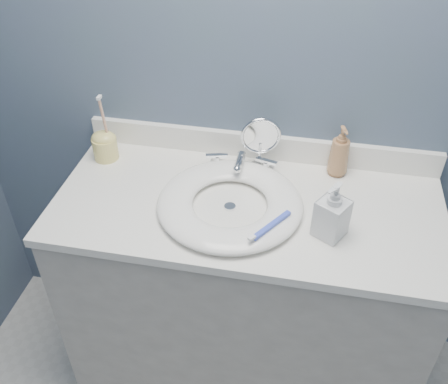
% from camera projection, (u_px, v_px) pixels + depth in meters
% --- Properties ---
extents(back_wall, '(2.20, 0.02, 2.40)m').
position_uv_depth(back_wall, '(264.00, 71.00, 1.57)').
color(back_wall, '#4A5670').
rests_on(back_wall, ground).
extents(vanity_cabinet, '(1.20, 0.55, 0.85)m').
position_uv_depth(vanity_cabinet, '(244.00, 298.00, 1.85)').
color(vanity_cabinet, beige).
rests_on(vanity_cabinet, ground).
extents(countertop, '(1.22, 0.57, 0.03)m').
position_uv_depth(countertop, '(247.00, 207.00, 1.57)').
color(countertop, white).
rests_on(countertop, vanity_cabinet).
extents(backsplash, '(1.22, 0.02, 0.09)m').
position_uv_depth(backsplash, '(260.00, 146.00, 1.73)').
color(backsplash, white).
rests_on(backsplash, countertop).
extents(basin, '(0.45, 0.45, 0.04)m').
position_uv_depth(basin, '(230.00, 203.00, 1.53)').
color(basin, white).
rests_on(basin, countertop).
extents(drain, '(0.04, 0.04, 0.01)m').
position_uv_depth(drain, '(230.00, 207.00, 1.54)').
color(drain, silver).
rests_on(drain, countertop).
extents(faucet, '(0.25, 0.13, 0.07)m').
position_uv_depth(faucet, '(241.00, 164.00, 1.68)').
color(faucet, silver).
rests_on(faucet, countertop).
extents(makeup_mirror, '(0.13, 0.08, 0.20)m').
position_uv_depth(makeup_mirror, '(260.00, 142.00, 1.64)').
color(makeup_mirror, silver).
rests_on(makeup_mirror, countertop).
extents(soap_bottle_amber, '(0.09, 0.09, 0.18)m').
position_uv_depth(soap_bottle_amber, '(340.00, 151.00, 1.63)').
color(soap_bottle_amber, '#A17148').
rests_on(soap_bottle_amber, countertop).
extents(soap_bottle_clear, '(0.11, 0.11, 0.18)m').
position_uv_depth(soap_bottle_clear, '(333.00, 210.00, 1.40)').
color(soap_bottle_clear, silver).
rests_on(soap_bottle_clear, countertop).
extents(toothbrush_holder, '(0.09, 0.09, 0.25)m').
position_uv_depth(toothbrush_holder, '(105.00, 144.00, 1.72)').
color(toothbrush_holder, '#E3D371').
rests_on(toothbrush_holder, countertop).
extents(toothbrush_lying, '(0.11, 0.15, 0.02)m').
position_uv_depth(toothbrush_lying, '(270.00, 226.00, 1.42)').
color(toothbrush_lying, blue).
rests_on(toothbrush_lying, basin).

